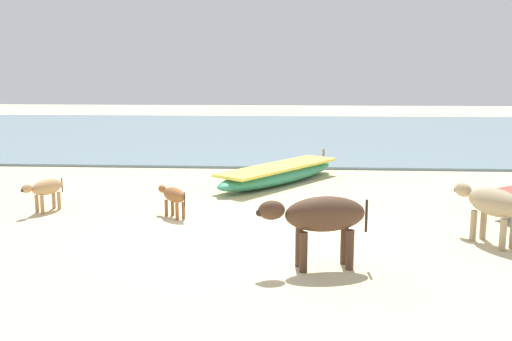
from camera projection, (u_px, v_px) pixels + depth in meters
name	position (u px, v px, depth m)	size (l,w,h in m)	color
ground	(247.00, 232.00, 10.04)	(80.00, 80.00, 0.00)	beige
sea_water	(275.00, 133.00, 26.42)	(60.00, 20.00, 0.08)	slate
fishing_boat_3	(279.00, 174.00, 14.39)	(3.46, 4.30, 0.67)	#338C66
cow_adult_dark	(321.00, 217.00, 8.04)	(1.63, 0.72, 1.07)	#4C3323
calf_near_brown	(174.00, 196.00, 10.98)	(0.77, 0.78, 0.61)	brown
calf_far_tan	(46.00, 189.00, 11.44)	(0.62, 0.99, 0.67)	tan
cow_second_adult_dun	(492.00, 204.00, 9.22)	(0.95, 1.38, 0.95)	tan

